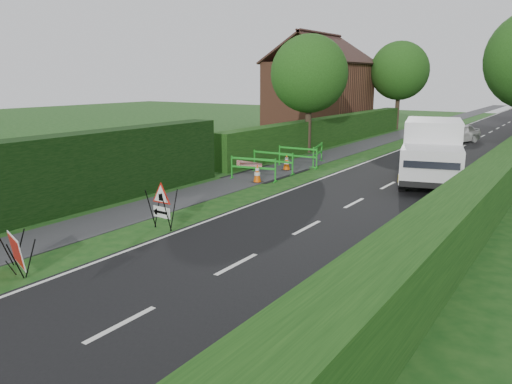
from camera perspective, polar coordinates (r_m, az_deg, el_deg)
The scene contains 23 objects.
ground at distance 12.69m, azimuth -14.21°, elevation -7.18°, with size 120.00×120.00×0.00m, color #133F12.
road_surface at distance 43.60m, azimuth 25.04°, elevation 6.11°, with size 6.00×90.00×0.02m, color black.
footpath at distance 44.74m, azimuth 18.05°, elevation 6.83°, with size 2.00×90.00×0.02m, color #2D2D30.
hedge_west_near at distance 16.60m, azimuth -25.96°, elevation -3.34°, with size 1.10×18.00×2.50m, color black.
hedge_west_far at distance 33.28m, azimuth 8.53°, elevation 5.41°, with size 1.00×24.00×1.80m, color #14380F.
hedge_east at distance 24.41m, azimuth 27.26°, elevation 1.39°, with size 1.20×50.00×1.50m, color #14380F.
house_west at distance 42.40m, azimuth 7.14°, elevation 10.98°, with size 7.50×7.40×7.88m.
tree_nw at distance 29.24m, azimuth 6.12°, elevation 13.27°, with size 4.40×4.40×6.70m.
tree_fw at distance 44.05m, azimuth 16.09°, elevation 13.17°, with size 4.80×4.80×7.24m.
red_rect_sign at distance 12.42m, azimuth -25.72°, elevation -6.15°, with size 1.14×0.89×0.85m.
triangle_sign at distance 14.45m, azimuth -10.86°, elevation -1.16°, with size 0.83×0.83×1.17m.
works_van at distance 21.68m, azimuth 19.46°, elevation 4.46°, with size 3.49×5.97×2.56m.
traffic_cone_0 at distance 20.36m, azimuth 22.53°, elevation 0.94°, with size 0.38×0.38×0.79m.
traffic_cone_1 at distance 22.73m, azimuth 24.28°, elevation 1.94°, with size 0.38×0.38×0.79m.
traffic_cone_2 at distance 24.31m, azimuth 24.01°, elevation 2.62°, with size 0.38×0.38×0.79m.
traffic_cone_3 at distance 20.75m, azimuth 0.14°, elevation 2.15°, with size 0.38×0.38×0.79m.
traffic_cone_4 at distance 23.62m, azimuth 3.52°, elevation 3.44°, with size 0.38×0.38×0.79m.
ped_barrier_0 at distance 21.18m, azimuth -0.32°, elevation 3.02°, with size 2.09×0.76×1.00m.
ped_barrier_1 at distance 22.88m, azimuth 1.97°, elevation 3.76°, with size 2.07×0.44×1.00m.
ped_barrier_2 at distance 24.45m, azimuth 4.80°, elevation 4.31°, with size 2.08×0.48×1.00m.
ped_barrier_3 at distance 25.32m, azimuth 7.07°, elevation 4.56°, with size 0.86×2.08×1.00m.
redwhite_plank at distance 22.64m, azimuth -0.78°, elevation 2.05°, with size 1.50×0.04×0.25m, color red.
hatchback_car at distance 36.26m, azimuth 22.07°, elevation 6.23°, with size 1.49×3.70×1.26m, color white.
Camera 1 is at (8.96, -7.90, 4.28)m, focal length 35.00 mm.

